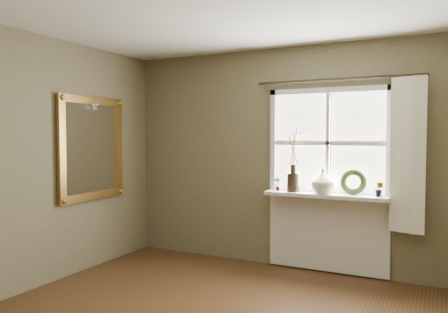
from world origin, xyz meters
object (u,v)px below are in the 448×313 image
dark_jug (293,182)px  gilt_mirror (92,148)px  cream_vase (323,181)px  wreath (353,185)px

dark_jug → gilt_mirror: gilt_mirror is taller
gilt_mirror → cream_vase: bearing=20.8°
cream_vase → gilt_mirror: gilt_mirror is taller
wreath → gilt_mirror: size_ratio=0.24×
cream_vase → wreath: (0.32, 0.04, -0.03)m
gilt_mirror → wreath: bearing=19.3°
dark_jug → cream_vase: (0.34, 0.00, 0.03)m
dark_jug → wreath: size_ratio=0.76×
wreath → gilt_mirror: bearing=-162.0°
dark_jug → wreath: wreath is taller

